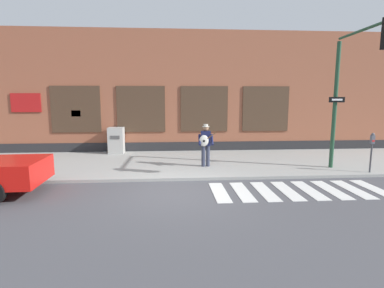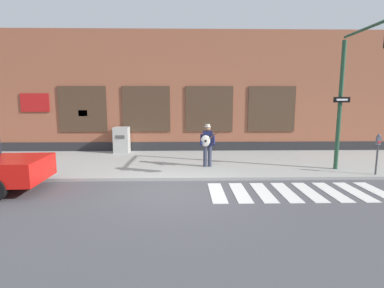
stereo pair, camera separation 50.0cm
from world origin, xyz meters
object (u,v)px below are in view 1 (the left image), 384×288
at_px(traffic_light, 355,75).
at_px(utility_box, 116,140).
at_px(busker, 205,143).
at_px(parking_meter, 372,147).

bearing_deg(traffic_light, utility_box, 151.13).
bearing_deg(traffic_light, busker, 161.20).
bearing_deg(busker, parking_meter, -13.27).
relative_size(busker, parking_meter, 1.16).
bearing_deg(busker, utility_box, 141.14).
distance_m(parking_meter, utility_box, 10.84).
distance_m(busker, utility_box, 5.13).
bearing_deg(busker, traffic_light, -18.80).
relative_size(busker, traffic_light, 0.34).
height_order(parking_meter, utility_box, parking_meter).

